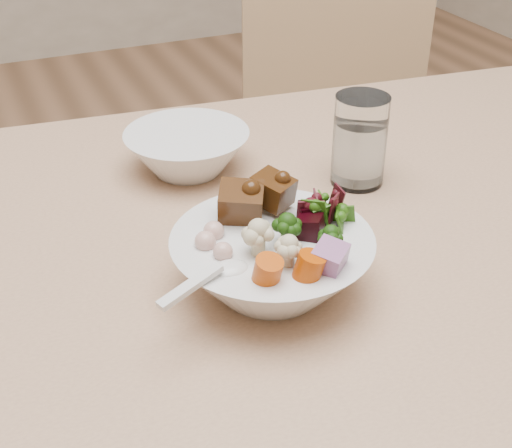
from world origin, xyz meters
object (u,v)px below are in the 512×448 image
water_glass (359,144)px  chair_far (338,179)px  food_bowl (273,258)px  side_bowl (187,151)px

water_glass → chair_far: bearing=61.5°
chair_far → food_bowl: size_ratio=4.29×
side_bowl → chair_far: bearing=39.6°
chair_far → food_bowl: (-0.46, -0.65, 0.33)m
food_bowl → water_glass: bearing=39.8°
water_glass → food_bowl: bearing=-140.2°
water_glass → side_bowl: size_ratio=0.71×
side_bowl → food_bowl: bearing=-90.7°
water_glass → side_bowl: 0.22m
chair_far → side_bowl: 0.67m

